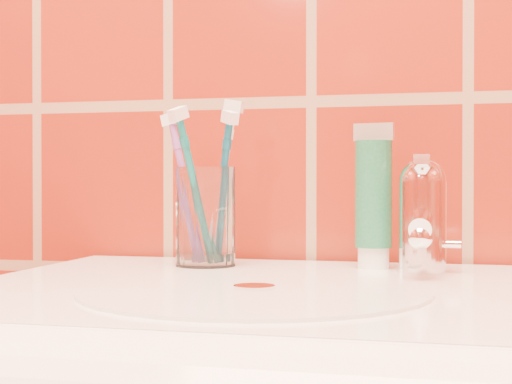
# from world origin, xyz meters

# --- Properties ---
(glass_tumbler) EXTENTS (0.07, 0.07, 0.11)m
(glass_tumbler) POSITION_xyz_m (-0.10, 1.10, 0.91)
(glass_tumbler) COLOR white
(glass_tumbler) RESTS_ON pedestal_sink
(toothpaste_tube) EXTENTS (0.04, 0.04, 0.16)m
(toothpaste_tube) POSITION_xyz_m (0.08, 1.12, 0.92)
(toothpaste_tube) COLOR white
(toothpaste_tube) RESTS_ON pedestal_sink
(faucet) EXTENTS (0.05, 0.11, 0.12)m
(faucet) POSITION_xyz_m (0.14, 1.09, 0.91)
(faucet) COLOR white
(faucet) RESTS_ON pedestal_sink
(toothbrush_0) EXTENTS (0.10, 0.10, 0.19)m
(toothbrush_0) POSITION_xyz_m (-0.08, 1.10, 0.94)
(toothbrush_0) COLOR #0C516C
(toothbrush_0) RESTS_ON glass_tumbler
(toothbrush_1) EXTENTS (0.06, 0.06, 0.19)m
(toothbrush_1) POSITION_xyz_m (-0.09, 1.11, 0.94)
(toothbrush_1) COLOR white
(toothbrush_1) RESTS_ON glass_tumbler
(toothbrush_2) EXTENTS (0.10, 0.13, 0.19)m
(toothbrush_2) POSITION_xyz_m (-0.11, 1.08, 0.94)
(toothbrush_2) COLOR #0D6F71
(toothbrush_2) RESTS_ON glass_tumbler
(toothbrush_3) EXTENTS (0.08, 0.07, 0.18)m
(toothbrush_3) POSITION_xyz_m (-0.12, 1.10, 0.94)
(toothbrush_3) COLOR #884CA3
(toothbrush_3) RESTS_ON glass_tumbler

